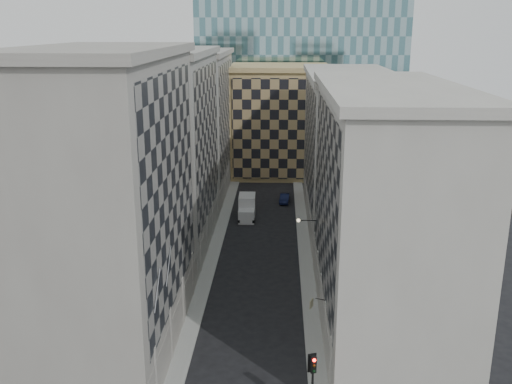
# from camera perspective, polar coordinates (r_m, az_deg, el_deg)

# --- Properties ---
(sidewalk_west) EXTENTS (1.50, 100.00, 0.15)m
(sidewalk_west) POSITION_cam_1_polar(r_m,az_deg,el_deg) (66.04, -4.26, -6.06)
(sidewalk_west) COLOR #979893
(sidewalk_west) RESTS_ON ground
(sidewalk_east) EXTENTS (1.50, 100.00, 0.15)m
(sidewalk_east) POSITION_cam_1_polar(r_m,az_deg,el_deg) (65.68, 4.93, -6.20)
(sidewalk_east) COLOR #979893
(sidewalk_east) RESTS_ON ground
(bldg_left_a) EXTENTS (10.80, 22.80, 23.70)m
(bldg_left_a) POSITION_cam_1_polar(r_m,az_deg,el_deg) (45.65, -14.37, -1.15)
(bldg_left_a) COLOR gray
(bldg_left_a) RESTS_ON ground
(bldg_left_b) EXTENTS (10.80, 22.80, 22.70)m
(bldg_left_b) POSITION_cam_1_polar(r_m,az_deg,el_deg) (66.45, -9.01, 4.09)
(bldg_left_b) COLOR gray
(bldg_left_b) RESTS_ON ground
(bldg_left_c) EXTENTS (10.80, 22.80, 21.70)m
(bldg_left_c) POSITION_cam_1_polar(r_m,az_deg,el_deg) (87.83, -6.20, 6.80)
(bldg_left_c) COLOR gray
(bldg_left_c) RESTS_ON ground
(bldg_right_a) EXTENTS (10.80, 26.80, 20.70)m
(bldg_right_a) POSITION_cam_1_polar(r_m,az_deg,el_deg) (48.75, 12.54, -1.77)
(bldg_right_a) COLOR #A9A49A
(bldg_right_a) RESTS_ON ground
(bldg_right_b) EXTENTS (10.80, 28.80, 19.70)m
(bldg_right_b) POSITION_cam_1_polar(r_m,az_deg,el_deg) (74.74, 9.08, 4.27)
(bldg_right_b) COLOR #A9A49A
(bldg_right_b) RESTS_ON ground
(tan_block) EXTENTS (16.80, 14.80, 18.80)m
(tan_block) POSITION_cam_1_polar(r_m,az_deg,el_deg) (99.79, 2.32, 7.20)
(tan_block) COLOR tan
(tan_block) RESTS_ON ground
(church_tower) EXTENTS (7.20, 7.20, 51.50)m
(church_tower) POSITION_cam_1_polar(r_m,az_deg,el_deg) (112.71, 1.40, 17.18)
(church_tower) COLOR #2F2925
(church_tower) RESTS_ON ground
(flagpoles_left) EXTENTS (0.10, 6.33, 2.33)m
(flagpoles_left) POSITION_cam_1_polar(r_m,az_deg,el_deg) (41.26, -9.26, -8.42)
(flagpoles_left) COLOR gray
(flagpoles_left) RESTS_ON ground
(bracket_lamp) EXTENTS (1.98, 0.36, 0.36)m
(bracket_lamp) POSITION_cam_1_polar(r_m,az_deg,el_deg) (57.87, 4.44, -2.85)
(bracket_lamp) COLOR black
(bracket_lamp) RESTS_ON ground
(traffic_light) EXTENTS (0.57, 0.57, 4.69)m
(traffic_light) POSITION_cam_1_polar(r_m,az_deg,el_deg) (38.82, 5.70, -17.58)
(traffic_light) COLOR black
(traffic_light) RESTS_ON sidewalk_east
(box_truck) EXTENTS (2.33, 5.51, 3.00)m
(box_truck) POSITION_cam_1_polar(r_m,az_deg,el_deg) (77.39, -0.91, -1.66)
(box_truck) COLOR silver
(box_truck) RESTS_ON ground
(dark_car) EXTENTS (1.66, 3.98, 1.28)m
(dark_car) POSITION_cam_1_polar(r_m,az_deg,el_deg) (84.32, 2.88, -0.63)
(dark_car) COLOR black
(dark_car) RESTS_ON ground
(shop_sign) EXTENTS (1.25, 0.68, 0.79)m
(shop_sign) POSITION_cam_1_polar(r_m,az_deg,el_deg) (46.50, 5.63, -11.02)
(shop_sign) COLOR black
(shop_sign) RESTS_ON ground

